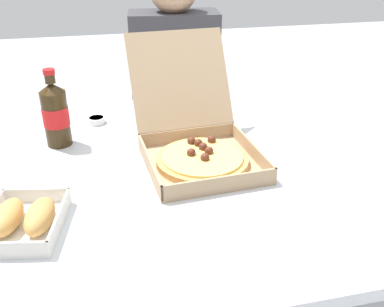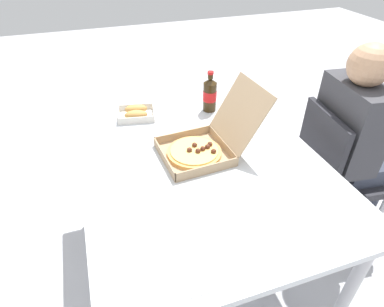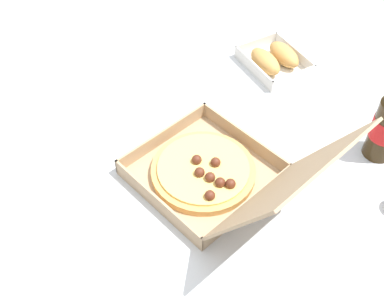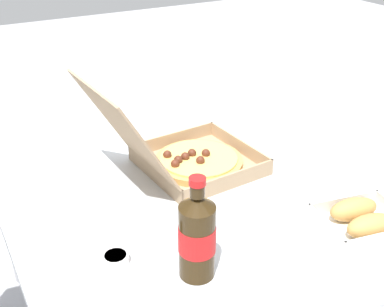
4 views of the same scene
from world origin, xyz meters
The scene contains 6 objects.
dining_table centered at (0.00, 0.00, 0.64)m, with size 1.30×1.03×0.70m.
pizza_box_open centered at (-0.04, 0.02, 0.75)m, with size 0.32×0.46×0.30m.
bread_side_box centered at (-0.46, -0.20, 0.73)m, with size 0.18×0.21×0.06m.
cola_bottle centered at (-0.41, 0.20, 0.80)m, with size 0.07×0.07×0.22m.
paper_menu centered at (0.50, -0.21, 0.70)m, with size 0.21×0.15×0.00m, color white.
dipping_sauce_cup centered at (-0.30, 0.33, 0.71)m, with size 0.06×0.06×0.02m.
Camera 4 is at (-1.07, 0.57, 1.38)m, focal length 45.98 mm.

